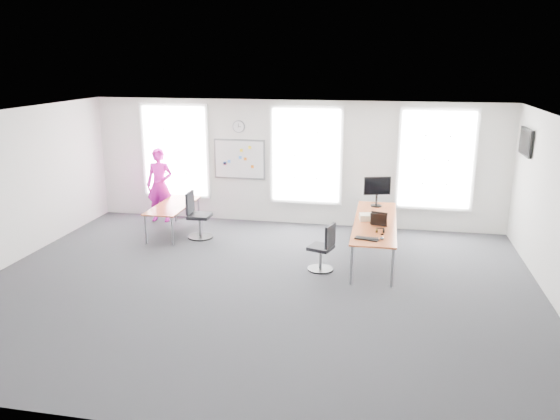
% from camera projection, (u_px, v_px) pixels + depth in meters
% --- Properties ---
extents(floor, '(10.00, 10.00, 0.00)m').
position_uv_depth(floor, '(255.00, 286.00, 9.76)').
color(floor, '#252529').
rests_on(floor, ground).
extents(ceiling, '(10.00, 10.00, 0.00)m').
position_uv_depth(ceiling, '(253.00, 117.00, 8.96)').
color(ceiling, white).
rests_on(ceiling, ground).
extents(wall_back, '(10.00, 0.00, 10.00)m').
position_uv_depth(wall_back, '(294.00, 163.00, 13.14)').
color(wall_back, white).
rests_on(wall_back, ground).
extents(wall_front, '(10.00, 0.00, 10.00)m').
position_uv_depth(wall_front, '(161.00, 305.00, 5.58)').
color(wall_front, white).
rests_on(wall_front, ground).
extents(window_left, '(1.60, 0.06, 2.20)m').
position_uv_depth(window_left, '(175.00, 151.00, 13.62)').
color(window_left, silver).
rests_on(window_left, wall_back).
extents(window_mid, '(1.60, 0.06, 2.20)m').
position_uv_depth(window_mid, '(306.00, 156.00, 13.00)').
color(window_mid, silver).
rests_on(window_mid, wall_back).
extents(window_right, '(1.60, 0.06, 2.20)m').
position_uv_depth(window_right, '(436.00, 160.00, 12.44)').
color(window_right, silver).
rests_on(window_right, wall_back).
extents(desk_right, '(0.84, 3.14, 0.76)m').
position_uv_depth(desk_right, '(375.00, 224.00, 11.01)').
color(desk_right, '#C45F2D').
rests_on(desk_right, ground).
extents(desk_left, '(0.74, 1.84, 0.67)m').
position_uv_depth(desk_left, '(173.00, 207.00, 12.61)').
color(desk_left, '#C45F2D').
rests_on(desk_left, ground).
extents(chair_right, '(0.53, 0.53, 0.93)m').
position_uv_depth(chair_right, '(323.00, 250.00, 10.39)').
color(chair_right, black).
rests_on(chair_right, ground).
extents(chair_left, '(0.57, 0.57, 1.06)m').
position_uv_depth(chair_left, '(197.00, 218.00, 12.30)').
color(chair_left, black).
rests_on(chair_left, ground).
extents(person, '(0.68, 0.46, 1.83)m').
position_uv_depth(person, '(160.00, 185.00, 13.48)').
color(person, '#EB17B9').
rests_on(person, ground).
extents(whiteboard, '(1.20, 0.03, 0.90)m').
position_uv_depth(whiteboard, '(239.00, 159.00, 13.35)').
color(whiteboard, white).
rests_on(whiteboard, wall_back).
extents(wall_clock, '(0.30, 0.04, 0.30)m').
position_uv_depth(wall_clock, '(239.00, 127.00, 13.13)').
color(wall_clock, gray).
rests_on(wall_clock, wall_back).
extents(tv, '(0.06, 0.90, 0.55)m').
position_uv_depth(tv, '(526.00, 142.00, 11.06)').
color(tv, black).
rests_on(tv, wall_right).
extents(keyboard, '(0.46, 0.27, 0.02)m').
position_uv_depth(keyboard, '(367.00, 239.00, 9.89)').
color(keyboard, black).
rests_on(keyboard, desk_right).
extents(mouse, '(0.09, 0.13, 0.05)m').
position_uv_depth(mouse, '(382.00, 238.00, 9.88)').
color(mouse, black).
rests_on(mouse, desk_right).
extents(lens_cap, '(0.08, 0.08, 0.01)m').
position_uv_depth(lens_cap, '(382.00, 234.00, 10.16)').
color(lens_cap, black).
rests_on(lens_cap, desk_right).
extents(headphones, '(0.16, 0.09, 0.10)m').
position_uv_depth(headphones, '(380.00, 230.00, 10.26)').
color(headphones, black).
rests_on(headphones, desk_right).
extents(laptop_sleeve, '(0.34, 0.26, 0.27)m').
position_uv_depth(laptop_sleeve, '(379.00, 219.00, 10.66)').
color(laptop_sleeve, black).
rests_on(laptop_sleeve, desk_right).
extents(paper_stack, '(0.40, 0.32, 0.12)m').
position_uv_depth(paper_stack, '(369.00, 217.00, 11.07)').
color(paper_stack, beige).
rests_on(paper_stack, desk_right).
extents(monitor, '(0.59, 0.25, 0.67)m').
position_uv_depth(monitor, '(377.00, 189.00, 12.00)').
color(monitor, black).
rests_on(monitor, desk_right).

